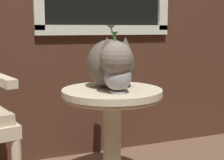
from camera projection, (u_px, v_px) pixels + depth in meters
The scene contains 3 objects.
wicker_side_table at pixel (112, 125), 1.88m from camera, with size 0.55×0.55×0.60m.
cat at pixel (111, 63), 1.86m from camera, with size 0.33×0.61×0.29m.
pewter_vase_with_ivy at pixel (118, 73), 1.72m from camera, with size 0.14×0.14×0.34m.
Camera 1 is at (-0.47, -1.61, 0.93)m, focal length 54.31 mm.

